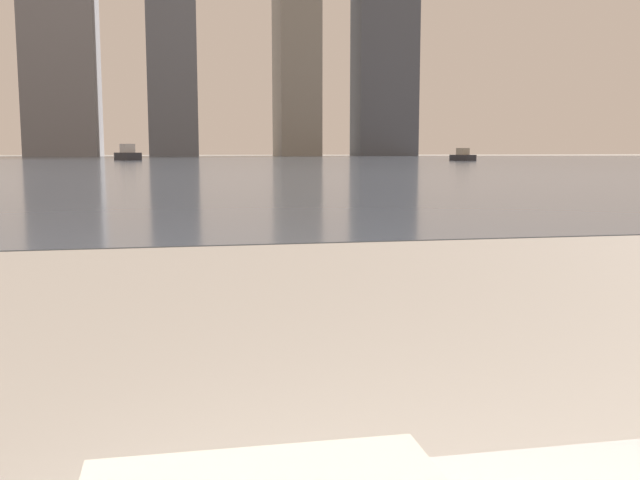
{
  "coord_description": "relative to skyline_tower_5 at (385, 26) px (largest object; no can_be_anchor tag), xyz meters",
  "views": [
    {
      "loc": [
        -0.33,
        0.28,
        0.9
      ],
      "look_at": [
        0.14,
        2.65,
        0.59
      ],
      "focal_mm": 40.0,
      "sensor_mm": 36.0,
      "label": 1
    }
  ],
  "objects": [
    {
      "name": "skyline_tower_5",
      "position": [
        0.0,
        0.0,
        0.0
      ],
      "size": [
        9.99,
        7.49,
        42.96
      ],
      "color": "#4C515B",
      "rests_on": "ground_plane"
    },
    {
      "name": "harbor_boat_2",
      "position": [
        -39.04,
        -48.86,
        -20.94
      ],
      "size": [
        2.74,
        4.26,
        1.51
      ],
      "color": "#2D2D33",
      "rests_on": "harbor_water"
    },
    {
      "name": "harbor_water",
      "position": [
        -34.2,
        -56.0,
        -21.47
      ],
      "size": [
        180.0,
        110.0,
        0.01
      ],
      "color": "slate",
      "rests_on": "ground_plane"
    },
    {
      "name": "harbor_boat_3",
      "position": [
        -9.64,
        -57.83,
        -21.07
      ],
      "size": [
        1.39,
        3.08,
        1.12
      ],
      "color": "#2D2D33",
      "rests_on": "harbor_water"
    }
  ]
}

